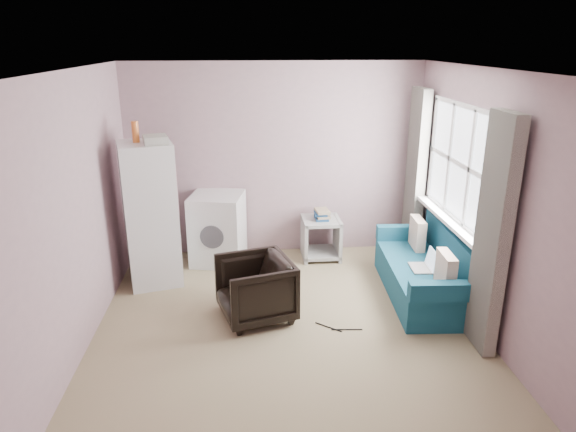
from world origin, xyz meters
name	(u,v)px	position (x,y,z in m)	size (l,w,h in m)	color
room	(290,211)	(0.02, 0.01, 1.25)	(3.84, 4.24, 2.54)	#958361
armchair	(255,286)	(-0.31, 0.30, 0.36)	(0.70, 0.65, 0.72)	black
fridge	(151,214)	(-1.48, 1.24, 0.85)	(0.71, 0.70, 1.90)	silver
washing_machine	(218,227)	(-0.76, 1.78, 0.47)	(0.74, 0.74, 0.90)	silver
side_table	(321,235)	(0.58, 1.79, 0.31)	(0.49, 0.49, 0.67)	gray
sofa	(429,272)	(1.63, 0.63, 0.28)	(0.86, 1.75, 0.76)	#17546C
window_dressing	(447,199)	(1.78, 0.70, 1.11)	(0.17, 2.62, 2.18)	white
floor_cables	(338,328)	(0.50, 0.00, 0.01)	(0.45, 0.20, 0.01)	black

